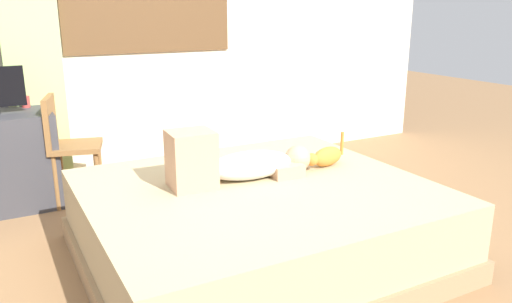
% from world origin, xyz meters
% --- Properties ---
extents(ground_plane, '(16.00, 16.00, 0.00)m').
position_xyz_m(ground_plane, '(0.00, 0.00, 0.00)').
color(ground_plane, olive).
extents(back_wall_with_window, '(6.40, 0.14, 2.90)m').
position_xyz_m(back_wall_with_window, '(0.00, 2.21, 1.45)').
color(back_wall_with_window, beige).
rests_on(back_wall_with_window, ground).
extents(bed, '(2.04, 1.81, 0.48)m').
position_xyz_m(bed, '(0.03, 0.13, 0.24)').
color(bed, '#997A56').
rests_on(bed, ground).
extents(person_lying, '(0.94, 0.30, 0.34)m').
position_xyz_m(person_lying, '(-0.03, 0.29, 0.59)').
color(person_lying, silver).
rests_on(person_lying, bed).
extents(cat, '(0.35, 0.17, 0.21)m').
position_xyz_m(cat, '(0.62, 0.26, 0.55)').
color(cat, '#C67A2D').
rests_on(cat, bed).
extents(cup, '(0.06, 0.06, 0.09)m').
position_xyz_m(cup, '(-1.05, 1.99, 0.79)').
color(cup, '#B23D38').
rests_on(cup, desk).
extents(chair_by_desk, '(0.47, 0.47, 0.86)m').
position_xyz_m(chair_by_desk, '(-0.83, 1.67, 0.51)').
color(chair_by_desk, brown).
rests_on(chair_by_desk, ground).
extents(curtain_left, '(0.44, 0.06, 2.43)m').
position_xyz_m(curtain_left, '(-0.96, 2.09, 1.22)').
color(curtain_left, '#ADCC75').
rests_on(curtain_left, ground).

